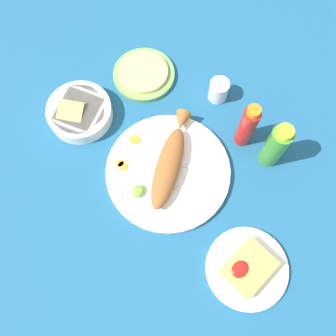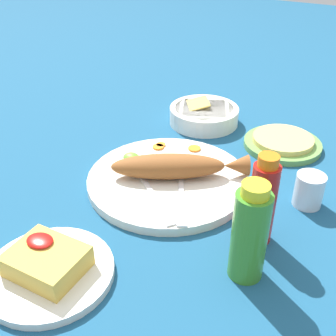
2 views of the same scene
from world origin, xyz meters
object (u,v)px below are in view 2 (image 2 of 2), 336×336
at_px(main_plate, 168,180).
at_px(fork_near, 181,199).
at_px(fork_far, 156,200).
at_px(salt_cup, 309,192).
at_px(guacamole_bowl, 204,114).
at_px(hot_sauce_bottle_green, 250,234).
at_px(fried_fish, 176,166).
at_px(side_plate_fries, 49,273).
at_px(tortilla_plate, 282,144).
at_px(hot_sauce_bottle_red, 262,202).

bearing_deg(main_plate, fork_near, 135.74).
height_order(fork_far, salt_cup, salt_cup).
relative_size(fork_far, guacamole_bowl, 0.84).
relative_size(hot_sauce_bottle_green, salt_cup, 2.58).
distance_m(fried_fish, fork_far, 0.09).
bearing_deg(hot_sauce_bottle_green, fork_far, -20.83).
distance_m(fried_fish, side_plate_fries, 0.32).
relative_size(main_plate, fork_near, 1.92).
xyz_separation_m(main_plate, side_plate_fries, (0.04, 0.31, -0.00)).
distance_m(salt_cup, side_plate_fries, 0.48).
relative_size(fork_near, hot_sauce_bottle_green, 1.02).
xyz_separation_m(hot_sauce_bottle_green, tortilla_plate, (0.06, -0.42, -0.07)).
height_order(hot_sauce_bottle_green, side_plate_fries, hot_sauce_bottle_green).
height_order(fork_near, tortilla_plate, fork_near).
bearing_deg(fried_fish, fork_near, 94.81).
distance_m(main_plate, fried_fish, 0.04).
relative_size(fork_near, tortilla_plate, 0.95).
bearing_deg(fried_fish, hot_sauce_bottle_red, 128.11).
bearing_deg(salt_cup, fork_near, 31.04).
bearing_deg(fried_fish, main_plate, 0.00).
height_order(fork_far, hot_sauce_bottle_green, hot_sauce_bottle_green).
height_order(fried_fish, side_plate_fries, fried_fish).
bearing_deg(fork_near, hot_sauce_bottle_red, 57.09).
xyz_separation_m(side_plate_fries, tortilla_plate, (-0.20, -0.57, 0.00)).
bearing_deg(salt_cup, side_plate_fries, 50.71).
height_order(main_plate, guacamole_bowl, guacamole_bowl).
relative_size(fried_fish, salt_cup, 4.11).
bearing_deg(fork_far, fork_near, 71.25).
height_order(guacamole_bowl, tortilla_plate, guacamole_bowl).
distance_m(hot_sauce_bottle_green, salt_cup, 0.23).
distance_m(fried_fish, fork_near, 0.08).
height_order(fork_near, hot_sauce_bottle_green, hot_sauce_bottle_green).
xyz_separation_m(fried_fish, hot_sauce_bottle_red, (-0.20, 0.08, 0.04)).
distance_m(hot_sauce_bottle_green, guacamole_bowl, 0.53).
bearing_deg(fork_far, guacamole_bowl, 141.17).
xyz_separation_m(main_plate, fork_near, (-0.06, 0.06, 0.01)).
bearing_deg(side_plate_fries, hot_sauce_bottle_green, -150.33).
relative_size(main_plate, fork_far, 2.19).
bearing_deg(fork_near, fork_far, -86.57).
relative_size(fork_near, fork_far, 1.14).
distance_m(fork_far, side_plate_fries, 0.23).
bearing_deg(side_plate_fries, guacamole_bowl, -88.91).
bearing_deg(fork_far, tortilla_plate, 107.70).
bearing_deg(tortilla_plate, salt_cup, 117.10).
distance_m(fork_near, fork_far, 0.05).
bearing_deg(fried_fish, salt_cup, 163.09).
distance_m(hot_sauce_bottle_red, side_plate_fries, 0.35).
height_order(main_plate, hot_sauce_bottle_red, hot_sauce_bottle_red).
bearing_deg(fork_near, main_plate, -161.69).
bearing_deg(side_plate_fries, hot_sauce_bottle_red, -137.16).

